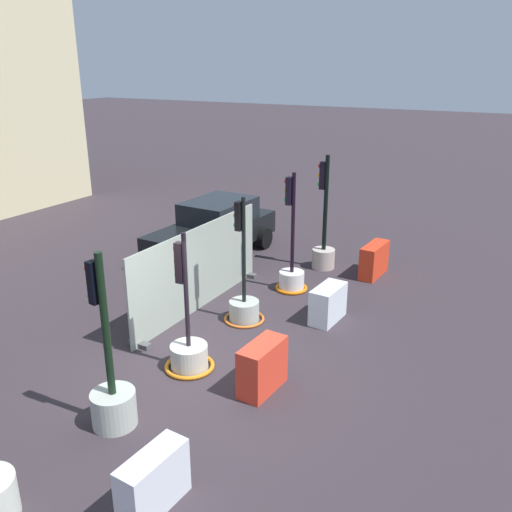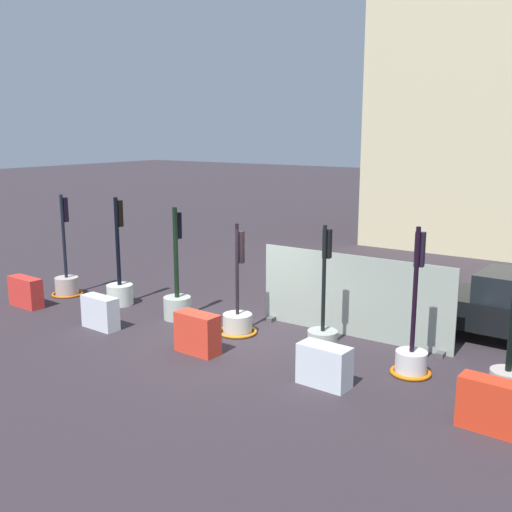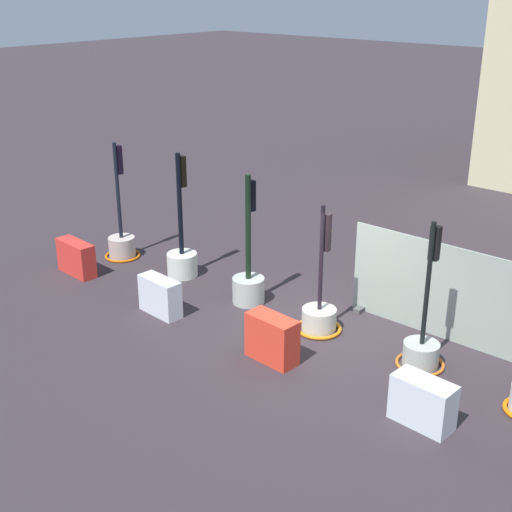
% 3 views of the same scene
% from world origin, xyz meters
% --- Properties ---
extents(ground_plane, '(120.00, 120.00, 0.00)m').
position_xyz_m(ground_plane, '(0.00, 0.00, 0.00)').
color(ground_plane, '#342B31').
extents(traffic_light_0, '(0.89, 0.89, 2.94)m').
position_xyz_m(traffic_light_0, '(-6.18, 0.22, 0.43)').
color(traffic_light_0, '#BBACA3').
rests_on(traffic_light_0, ground_plane).
extents(traffic_light_1, '(0.72, 0.72, 2.97)m').
position_xyz_m(traffic_light_1, '(-4.16, 0.40, 0.54)').
color(traffic_light_1, silver).
rests_on(traffic_light_1, ground_plane).
extents(traffic_light_2, '(0.70, 0.70, 2.87)m').
position_xyz_m(traffic_light_2, '(-2.00, 0.34, 0.53)').
color(traffic_light_2, '#ACB4A9').
rests_on(traffic_light_2, ground_plane).
extents(traffic_light_3, '(0.93, 0.93, 2.64)m').
position_xyz_m(traffic_light_3, '(-0.06, 0.30, 0.37)').
color(traffic_light_3, beige).
rests_on(traffic_light_3, ground_plane).
extents(traffic_light_4, '(0.90, 0.90, 2.78)m').
position_xyz_m(traffic_light_4, '(2.15, 0.42, 0.41)').
color(traffic_light_4, '#AAB0A5').
rests_on(traffic_light_4, ground_plane).
extents(traffic_light_5, '(0.80, 0.80, 2.96)m').
position_xyz_m(traffic_light_5, '(4.21, 0.26, 0.48)').
color(traffic_light_5, silver).
rests_on(traffic_light_5, ground_plane).
extents(traffic_light_6, '(0.62, 0.62, 3.12)m').
position_xyz_m(traffic_light_6, '(6.02, 0.17, 0.66)').
color(traffic_light_6, '#BAAAA1').
rests_on(traffic_light_6, ground_plane).
extents(construction_barrier_0, '(1.14, 0.45, 0.81)m').
position_xyz_m(construction_barrier_0, '(-6.13, -1.19, 0.41)').
color(construction_barrier_0, red).
rests_on(construction_barrier_0, ground_plane).
extents(construction_barrier_1, '(1.02, 0.44, 0.80)m').
position_xyz_m(construction_barrier_1, '(-3.02, -1.30, 0.40)').
color(construction_barrier_1, silver).
rests_on(construction_barrier_1, ground_plane).
extents(construction_barrier_2, '(1.02, 0.50, 0.89)m').
position_xyz_m(construction_barrier_2, '(-0.02, -1.23, 0.44)').
color(construction_barrier_2, red).
rests_on(construction_barrier_2, ground_plane).
extents(construction_barrier_3, '(1.02, 0.52, 0.79)m').
position_xyz_m(construction_barrier_3, '(3.05, -1.19, 0.40)').
color(construction_barrier_3, silver).
rests_on(construction_barrier_3, ground_plane).
extents(construction_barrier_4, '(1.18, 0.47, 0.86)m').
position_xyz_m(construction_barrier_4, '(6.14, -1.24, 0.43)').
color(construction_barrier_4, red).
rests_on(construction_barrier_4, ground_plane).
extents(site_fence_panel, '(4.79, 0.50, 1.94)m').
position_xyz_m(site_fence_panel, '(2.25, 1.65, 0.93)').
color(site_fence_panel, '#9BA899').
rests_on(site_fence_panel, ground_plane).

